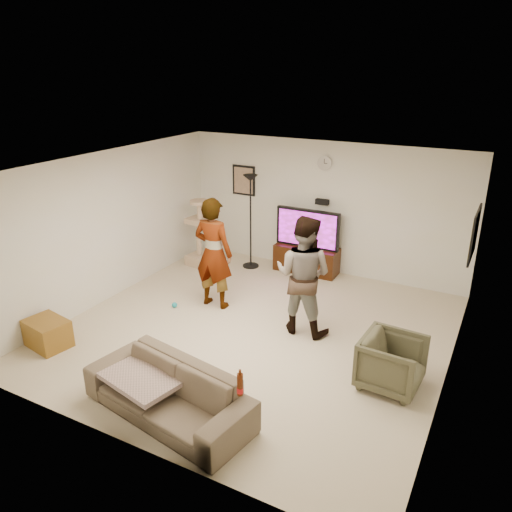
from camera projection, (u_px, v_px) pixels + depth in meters
The scene contains 24 objects.
floor at pixel (254, 331), 7.55m from camera, with size 5.50×5.50×0.02m, color #BEA98C.
ceiling at pixel (254, 166), 6.64m from camera, with size 5.50×5.50×0.02m, color white.
wall_back at pixel (323, 208), 9.36m from camera, with size 5.50×0.04×2.50m, color beige.
wall_front at pixel (121, 343), 4.83m from camera, with size 5.50×0.04×2.50m, color beige.
wall_left at pixel (109, 226), 8.30m from camera, with size 0.04×5.50×2.50m, color beige.
wall_right at pixel (458, 293), 5.89m from camera, with size 0.04×5.50×2.50m, color beige.
wall_clock at pixel (325, 163), 9.03m from camera, with size 0.26×0.26×0.04m, color silver.
wall_speaker at pixel (322, 202), 9.26m from camera, with size 0.25×0.10×0.10m, color black.
picture_back at pixel (244, 180), 9.96m from camera, with size 0.42×0.03×0.52m, color #876E58.
picture_right at pixel (474, 234), 7.13m from camera, with size 0.03×0.78×0.62m, color #E6BD45.
tv_stand at pixel (306, 259), 9.60m from camera, with size 1.23×0.45×0.51m, color black.
console_box at pixel (302, 278), 9.32m from camera, with size 0.40×0.30×0.07m, color #B8B8B8.
tv at pixel (308, 228), 9.38m from camera, with size 1.25×0.08×0.74m, color black.
tv_screen at pixel (307, 229), 9.34m from camera, with size 1.15×0.01×0.65m, color #B611CC.
floor_lamp at pixel (251, 222), 9.61m from camera, with size 0.32×0.32×1.84m, color black.
cat_tree at pixel (199, 232), 9.81m from camera, with size 0.43×0.43×1.36m, color tan.
person_left at pixel (213, 253), 8.02m from camera, with size 0.68×0.44×1.85m, color gray.
person_right at pixel (303, 275), 7.25m from camera, with size 0.88×0.68×1.80m, color #325E91.
sofa at pixel (168, 392), 5.64m from camera, with size 2.07×0.81×0.60m, color brown.
throw_blanket at pixel (145, 377), 5.74m from camera, with size 0.90×0.70×0.06m, color #A88C84.
beer_bottle at pixel (240, 384), 5.07m from camera, with size 0.06×0.06×0.25m, color #461804.
armchair at pixel (392, 363), 6.13m from camera, with size 0.72×0.74×0.68m, color #45432F.
side_table at pixel (48, 333), 7.07m from camera, with size 0.60×0.45×0.40m, color brown.
toy_ball at pixel (175, 305), 8.25m from camera, with size 0.09×0.09×0.09m, color teal.
Camera 1 is at (3.13, -5.84, 3.78)m, focal length 34.88 mm.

